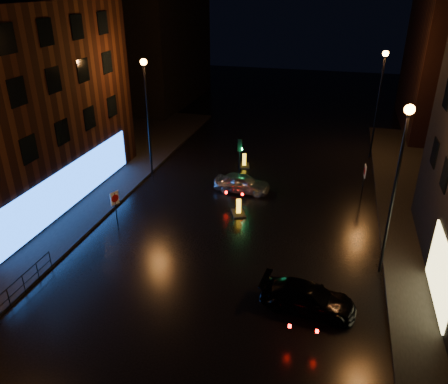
{
  "coord_description": "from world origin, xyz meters",
  "views": [
    {
      "loc": [
        4.98,
        -13.12,
        12.94
      ],
      "look_at": [
        -0.46,
        7.1,
        2.8
      ],
      "focal_mm": 35.0,
      "sensor_mm": 36.0,
      "label": 1
    }
  ],
  "objects_px": {
    "silver_hatchback": "(242,183)",
    "dark_sedan": "(308,298)",
    "bollard_near": "(239,211)",
    "road_sign_left": "(115,201)",
    "bollard_far": "(244,164)",
    "road_sign_right": "(365,174)",
    "traffic_signal": "(239,179)"
  },
  "relations": [
    {
      "from": "silver_hatchback",
      "to": "road_sign_left",
      "type": "height_order",
      "value": "road_sign_left"
    },
    {
      "from": "traffic_signal",
      "to": "dark_sedan",
      "type": "distance_m",
      "value": 13.07
    },
    {
      "from": "dark_sedan",
      "to": "bollard_far",
      "type": "bearing_deg",
      "value": 28.12
    },
    {
      "from": "bollard_far",
      "to": "dark_sedan",
      "type": "bearing_deg",
      "value": -83.47
    },
    {
      "from": "traffic_signal",
      "to": "road_sign_right",
      "type": "bearing_deg",
      "value": -1.02
    },
    {
      "from": "bollard_near",
      "to": "bollard_far",
      "type": "height_order",
      "value": "bollard_far"
    },
    {
      "from": "road_sign_left",
      "to": "road_sign_right",
      "type": "bearing_deg",
      "value": 52.21
    },
    {
      "from": "bollard_near",
      "to": "road_sign_left",
      "type": "xyz_separation_m",
      "value": [
        -6.33,
        -3.52,
        1.54
      ]
    },
    {
      "from": "silver_hatchback",
      "to": "bollard_far",
      "type": "xyz_separation_m",
      "value": [
        -0.84,
        4.43,
        -0.41
      ]
    },
    {
      "from": "dark_sedan",
      "to": "bollard_far",
      "type": "distance_m",
      "value": 16.47
    },
    {
      "from": "dark_sedan",
      "to": "bollard_near",
      "type": "bearing_deg",
      "value": 38.5
    },
    {
      "from": "dark_sedan",
      "to": "road_sign_right",
      "type": "height_order",
      "value": "road_sign_right"
    },
    {
      "from": "silver_hatchback",
      "to": "road_sign_left",
      "type": "xyz_separation_m",
      "value": [
        -5.81,
        -6.7,
        1.13
      ]
    },
    {
      "from": "bollard_near",
      "to": "road_sign_left",
      "type": "relative_size",
      "value": 0.58
    },
    {
      "from": "bollard_near",
      "to": "dark_sedan",
      "type": "bearing_deg",
      "value": -80.86
    },
    {
      "from": "dark_sedan",
      "to": "bollard_near",
      "type": "height_order",
      "value": "dark_sedan"
    },
    {
      "from": "traffic_signal",
      "to": "road_sign_left",
      "type": "distance_m",
      "value": 9.43
    },
    {
      "from": "silver_hatchback",
      "to": "dark_sedan",
      "type": "height_order",
      "value": "silver_hatchback"
    },
    {
      "from": "dark_sedan",
      "to": "road_sign_left",
      "type": "relative_size",
      "value": 1.76
    },
    {
      "from": "traffic_signal",
      "to": "bollard_far",
      "type": "xyz_separation_m",
      "value": [
        -0.45,
        3.52,
        -0.28
      ]
    },
    {
      "from": "dark_sedan",
      "to": "road_sign_right",
      "type": "bearing_deg",
      "value": -5.97
    },
    {
      "from": "traffic_signal",
      "to": "bollard_near",
      "type": "distance_m",
      "value": 4.2
    },
    {
      "from": "bollard_near",
      "to": "road_sign_right",
      "type": "bearing_deg",
      "value": 4.83
    },
    {
      "from": "traffic_signal",
      "to": "silver_hatchback",
      "type": "xyz_separation_m",
      "value": [
        0.39,
        -0.91,
        0.13
      ]
    },
    {
      "from": "dark_sedan",
      "to": "bollard_far",
      "type": "relative_size",
      "value": 3.12
    },
    {
      "from": "road_sign_right",
      "to": "road_sign_left",
      "type": "bearing_deg",
      "value": 23.87
    },
    {
      "from": "bollard_near",
      "to": "road_sign_right",
      "type": "xyz_separation_m",
      "value": [
        7.3,
        3.94,
        1.63
      ]
    },
    {
      "from": "dark_sedan",
      "to": "road_sign_right",
      "type": "xyz_separation_m",
      "value": [
        2.41,
        11.56,
        1.24
      ]
    },
    {
      "from": "bollard_near",
      "to": "bollard_far",
      "type": "distance_m",
      "value": 7.73
    },
    {
      "from": "dark_sedan",
      "to": "bollard_far",
      "type": "height_order",
      "value": "dark_sedan"
    },
    {
      "from": "silver_hatchback",
      "to": "road_sign_right",
      "type": "bearing_deg",
      "value": -82.74
    },
    {
      "from": "silver_hatchback",
      "to": "road_sign_right",
      "type": "xyz_separation_m",
      "value": [
        7.82,
        0.77,
        1.21
      ]
    }
  ]
}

